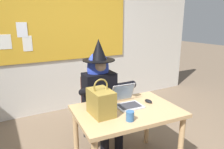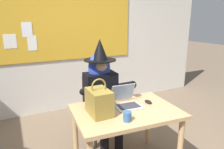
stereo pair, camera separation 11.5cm
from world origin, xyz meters
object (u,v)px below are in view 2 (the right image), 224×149
at_px(chair_at_desk, 99,104).
at_px(coffee_mug, 127,116).
at_px(computer_mouse, 148,102).
at_px(desk_main, 126,118).
at_px(laptop, 126,101).
at_px(handbag, 99,102).
at_px(person_costumed, 102,87).

xyz_separation_m(chair_at_desk, coffee_mug, (-0.11, -0.97, 0.26)).
distance_m(chair_at_desk, computer_mouse, 0.81).
xyz_separation_m(desk_main, coffee_mug, (-0.12, -0.23, 0.15)).
xyz_separation_m(laptop, handbag, (-0.36, -0.08, 0.08)).
height_order(handbag, coffee_mug, handbag).
bearing_deg(person_costumed, coffee_mug, -5.17).
distance_m(computer_mouse, coffee_mug, 0.52).
bearing_deg(handbag, computer_mouse, 1.52).
height_order(computer_mouse, handbag, handbag).
relative_size(desk_main, computer_mouse, 11.15).
distance_m(laptop, coffee_mug, 0.38).
relative_size(laptop, computer_mouse, 3.21).
height_order(desk_main, chair_at_desk, chair_at_desk).
relative_size(chair_at_desk, laptop, 2.69).
xyz_separation_m(desk_main, person_costumed, (-0.01, 0.62, 0.17)).
bearing_deg(laptop, chair_at_desk, 100.20).
bearing_deg(laptop, handbag, -163.53).
distance_m(laptop, computer_mouse, 0.27).
bearing_deg(handbag, person_costumed, 63.94).
xyz_separation_m(person_costumed, handbag, (-0.29, -0.59, 0.07)).
relative_size(computer_mouse, handbag, 0.28).
height_order(desk_main, computer_mouse, computer_mouse).
relative_size(chair_at_desk, person_costumed, 0.63).
bearing_deg(person_costumed, desk_main, 2.85).
xyz_separation_m(laptop, coffee_mug, (-0.18, -0.34, -0.00)).
height_order(desk_main, laptop, laptop).
bearing_deg(person_costumed, laptop, 9.99).
height_order(chair_at_desk, computer_mouse, chair_at_desk).
xyz_separation_m(desk_main, computer_mouse, (0.32, 0.04, 0.12)).
bearing_deg(laptop, computer_mouse, -10.30).
height_order(desk_main, person_costumed, person_costumed).
bearing_deg(desk_main, chair_at_desk, 90.63).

